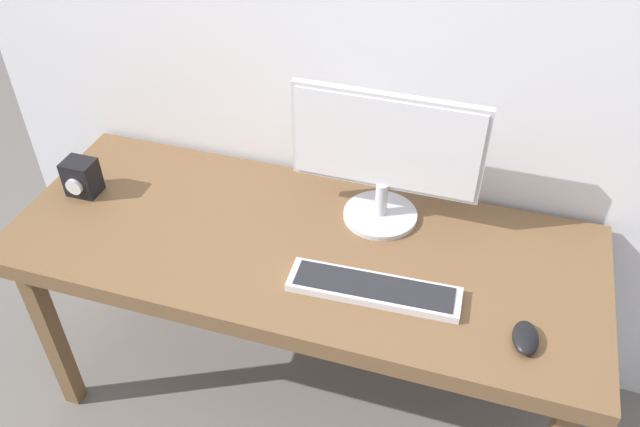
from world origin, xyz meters
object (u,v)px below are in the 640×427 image
object	(u,v)px
mouse	(525,338)
desk	(301,259)
monitor	(385,155)
audio_controller	(82,178)
keyboard_primary	(374,289)

from	to	relation	value
mouse	desk	bearing A→B (deg)	159.48
monitor	mouse	world-z (taller)	monitor
mouse	audio_controller	xyz separation A→B (m)	(-1.36, 0.20, 0.04)
monitor	keyboard_primary	size ratio (longest dim) A/B	1.19
desk	mouse	world-z (taller)	mouse
desk	audio_controller	size ratio (longest dim) A/B	14.78
keyboard_primary	desk	bearing A→B (deg)	151.98
keyboard_primary	audio_controller	bearing A→B (deg)	171.22
desk	audio_controller	distance (m)	0.73
keyboard_primary	audio_controller	world-z (taller)	audio_controller
mouse	monitor	bearing A→B (deg)	135.97
monitor	audio_controller	xyz separation A→B (m)	(-0.91, -0.17, -0.16)
keyboard_primary	mouse	bearing A→B (deg)	-7.51
desk	keyboard_primary	world-z (taller)	keyboard_primary
desk	monitor	size ratio (longest dim) A/B	3.14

